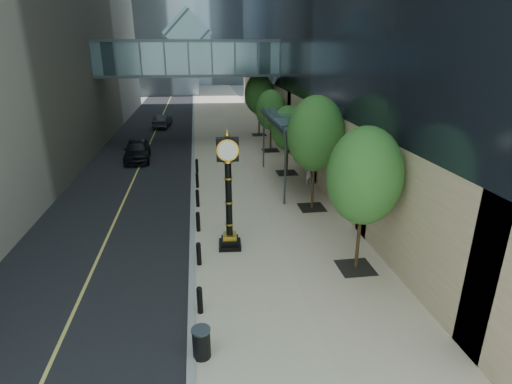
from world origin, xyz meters
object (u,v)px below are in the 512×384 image
pedestrian (309,173)px  car_far (163,121)px  street_clock (229,200)px  car_near (137,150)px  trash_bin (202,344)px

pedestrian → car_far: pedestrian is taller
street_clock → pedestrian: (5.82, 7.96, -1.51)m
car_far → street_clock: bearing=106.9°
pedestrian → car_far: size_ratio=0.36×
street_clock → car_near: size_ratio=1.09×
trash_bin → car_far: 36.07m
pedestrian → car_near: 14.12m
car_near → trash_bin: bearing=-82.2°
trash_bin → pedestrian: bearing=63.7°
trash_bin → car_far: car_far is taller
pedestrian → car_near: size_ratio=0.31×
street_clock → car_near: street_clock is taller
car_near → car_far: bearing=81.9°
trash_bin → pedestrian: size_ratio=0.60×
pedestrian → car_far: 23.94m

